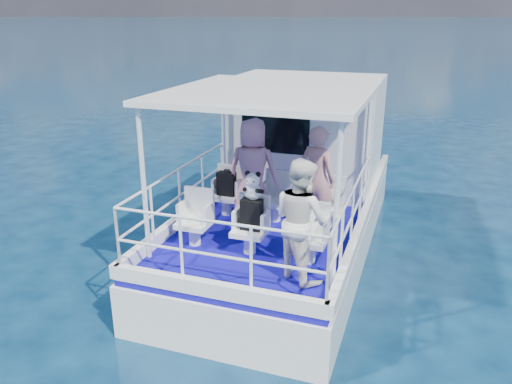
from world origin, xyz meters
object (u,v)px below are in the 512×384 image
passenger_stbd_aft (301,220)px  backpack_center (252,215)px  panda (253,185)px  passenger_port_fwd (253,171)px

passenger_stbd_aft → backpack_center: 0.98m
passenger_stbd_aft → panda: passenger_stbd_aft is taller
panda → backpack_center: bearing=-112.8°
passenger_port_fwd → passenger_stbd_aft: 2.07m
passenger_port_fwd → backpack_center: bearing=106.8°
passenger_stbd_aft → backpack_center: passenger_stbd_aft is taller
passenger_port_fwd → passenger_stbd_aft: bearing=125.2°
passenger_port_fwd → passenger_stbd_aft: size_ratio=1.07×
passenger_port_fwd → panda: passenger_port_fwd is taller
backpack_center → panda: size_ratio=1.12×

